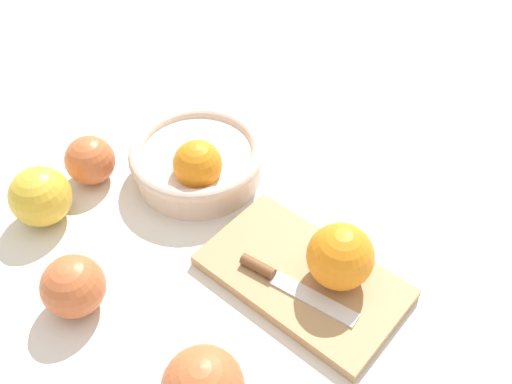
# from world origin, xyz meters

# --- Properties ---
(ground_plane) EXTENTS (2.40, 2.40, 0.00)m
(ground_plane) POSITION_xyz_m (0.00, 0.00, 0.00)
(ground_plane) COLOR silver
(bowl) EXTENTS (0.19, 0.19, 0.09)m
(bowl) POSITION_xyz_m (-0.12, 0.07, 0.03)
(bowl) COLOR beige
(bowl) RESTS_ON ground_plane
(cutting_board) EXTENTS (0.26, 0.17, 0.02)m
(cutting_board) POSITION_xyz_m (0.11, 0.04, 0.01)
(cutting_board) COLOR tan
(cutting_board) RESTS_ON ground_plane
(orange_on_board) EXTENTS (0.08, 0.08, 0.08)m
(orange_on_board) POSITION_xyz_m (0.14, 0.07, 0.06)
(orange_on_board) COLOR orange
(orange_on_board) RESTS_ON cutting_board
(knife) EXTENTS (0.15, 0.05, 0.01)m
(knife) POSITION_xyz_m (0.10, 0.02, 0.02)
(knife) COLOR silver
(knife) RESTS_ON cutting_board
(apple_front_left) EXTENTS (0.07, 0.07, 0.07)m
(apple_front_left) POSITION_xyz_m (-0.05, -0.17, 0.04)
(apple_front_left) COLOR #CC6638
(apple_front_left) RESTS_ON ground_plane
(apple_front_left_2) EXTENTS (0.07, 0.07, 0.07)m
(apple_front_left_2) POSITION_xyz_m (-0.22, -0.04, 0.04)
(apple_front_left_2) COLOR #CC6638
(apple_front_left_2) RESTS_ON ground_plane
(apple_front_left_3) EXTENTS (0.08, 0.08, 0.08)m
(apple_front_left_3) POSITION_xyz_m (-0.20, -0.13, 0.04)
(apple_front_left_3) COLOR gold
(apple_front_left_3) RESTS_ON ground_plane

